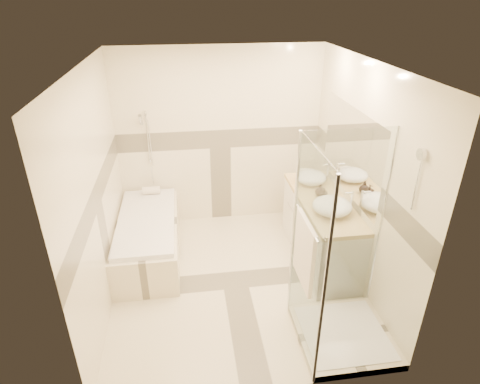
{
  "coord_description": "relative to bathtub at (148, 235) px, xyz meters",
  "views": [
    {
      "loc": [
        -0.48,
        -3.77,
        3.12
      ],
      "look_at": [
        0.1,
        0.25,
        1.05
      ],
      "focal_mm": 30.0,
      "sensor_mm": 36.0,
      "label": 1
    }
  ],
  "objects": [
    {
      "name": "room",
      "position": [
        1.08,
        -0.64,
        0.95
      ],
      "size": [
        2.82,
        3.02,
        2.52
      ],
      "color": "beige",
      "rests_on": "ground"
    },
    {
      "name": "bathtub",
      "position": [
        0.0,
        0.0,
        0.0
      ],
      "size": [
        0.75,
        1.7,
        0.56
      ],
      "color": "beige",
      "rests_on": "ground"
    },
    {
      "name": "vanity",
      "position": [
        2.15,
        -0.35,
        0.12
      ],
      "size": [
        0.58,
        1.62,
        0.85
      ],
      "color": "silver",
      "rests_on": "ground"
    },
    {
      "name": "shower_enclosure",
      "position": [
        1.86,
        -1.62,
        0.2
      ],
      "size": [
        0.96,
        0.93,
        2.04
      ],
      "color": "beige",
      "rests_on": "ground"
    },
    {
      "name": "vessel_sink_near",
      "position": [
        2.13,
        0.12,
        0.62
      ],
      "size": [
        0.4,
        0.4,
        0.16
      ],
      "primitive_type": "ellipsoid",
      "color": "white",
      "rests_on": "vanity"
    },
    {
      "name": "vessel_sink_far",
      "position": [
        2.13,
        -0.68,
        0.63
      ],
      "size": [
        0.44,
        0.44,
        0.18
      ],
      "primitive_type": "ellipsoid",
      "color": "white",
      "rests_on": "vanity"
    },
    {
      "name": "faucet_near",
      "position": [
        2.35,
        0.12,
        0.7
      ],
      "size": [
        0.11,
        0.03,
        0.26
      ],
      "color": "silver",
      "rests_on": "vanity"
    },
    {
      "name": "faucet_far",
      "position": [
        2.35,
        -0.68,
        0.69
      ],
      "size": [
        0.11,
        0.03,
        0.26
      ],
      "color": "silver",
      "rests_on": "vanity"
    },
    {
      "name": "amenity_bottle_a",
      "position": [
        2.13,
        -0.39,
        0.63
      ],
      "size": [
        0.1,
        0.1,
        0.18
      ],
      "primitive_type": "imported",
      "rotation": [
        0.0,
        0.0,
        -0.32
      ],
      "color": "black",
      "rests_on": "vanity"
    },
    {
      "name": "amenity_bottle_b",
      "position": [
        2.13,
        -0.26,
        0.62
      ],
      "size": [
        0.16,
        0.16,
        0.16
      ],
      "primitive_type": "imported",
      "rotation": [
        0.0,
        0.0,
        0.36
      ],
      "color": "black",
      "rests_on": "vanity"
    },
    {
      "name": "folded_towels",
      "position": [
        2.13,
        0.28,
        0.58
      ],
      "size": [
        0.19,
        0.27,
        0.08
      ],
      "primitive_type": "cube",
      "rotation": [
        0.0,
        0.0,
        -0.15
      ],
      "color": "white",
      "rests_on": "vanity"
    },
    {
      "name": "rolled_towel",
      "position": [
        0.03,
        0.67,
        0.31
      ],
      "size": [
        0.24,
        0.11,
        0.11
      ],
      "primitive_type": "cylinder",
      "rotation": [
        0.0,
        1.57,
        0.0
      ],
      "color": "white",
      "rests_on": "bathtub"
    }
  ]
}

